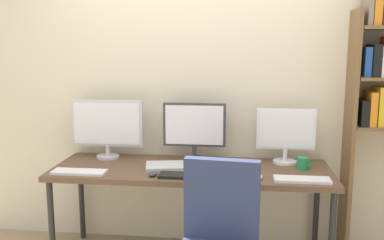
% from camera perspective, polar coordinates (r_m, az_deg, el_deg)
% --- Properties ---
extents(wall_back, '(4.44, 0.10, 2.60)m').
position_cam_1_polar(wall_back, '(3.46, 0.70, 4.48)').
color(wall_back, beige).
rests_on(wall_back, ground_plane).
extents(desk, '(2.04, 0.68, 0.74)m').
position_cam_1_polar(desk, '(3.17, -0.10, -7.35)').
color(desk, brown).
rests_on(desk, ground_plane).
extents(monitor_left, '(0.58, 0.18, 0.47)m').
position_cam_1_polar(monitor_left, '(3.44, -11.35, -0.82)').
color(monitor_left, silver).
rests_on(monitor_left, desk).
extents(monitor_center, '(0.49, 0.18, 0.45)m').
position_cam_1_polar(monitor_center, '(3.30, 0.32, -1.16)').
color(monitor_center, '#38383D').
rests_on(monitor_center, desk).
extents(monitor_right, '(0.44, 0.18, 0.42)m').
position_cam_1_polar(monitor_right, '(3.30, 12.49, -1.77)').
color(monitor_right, silver).
rests_on(monitor_right, desk).
extents(keyboard_left, '(0.38, 0.13, 0.02)m').
position_cam_1_polar(keyboard_left, '(3.12, -14.91, -6.77)').
color(keyboard_left, silver).
rests_on(keyboard_left, desk).
extents(keyboard_center, '(0.39, 0.13, 0.02)m').
position_cam_1_polar(keyboard_center, '(2.93, -0.62, -7.50)').
color(keyboard_center, black).
rests_on(keyboard_center, desk).
extents(keyboard_right, '(0.37, 0.13, 0.02)m').
position_cam_1_polar(keyboard_right, '(2.94, 14.58, -7.77)').
color(keyboard_right, silver).
rests_on(keyboard_right, desk).
extents(mouse_left_side, '(0.06, 0.10, 0.03)m').
position_cam_1_polar(mouse_left_side, '(2.97, -5.28, -7.19)').
color(mouse_left_side, '#38383D').
rests_on(mouse_left_side, desk).
extents(mouse_right_side, '(0.06, 0.10, 0.03)m').
position_cam_1_polar(mouse_right_side, '(2.93, 8.92, -7.53)').
color(mouse_right_side, silver).
rests_on(mouse_right_side, desk).
extents(laptop_closed, '(0.35, 0.28, 0.02)m').
position_cam_1_polar(laptop_closed, '(3.16, -3.28, -6.18)').
color(laptop_closed, silver).
rests_on(laptop_closed, desk).
extents(coffee_mug, '(0.11, 0.08, 0.09)m').
position_cam_1_polar(coffee_mug, '(3.21, 14.65, -5.65)').
color(coffee_mug, '#1E8C4C').
rests_on(coffee_mug, desk).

